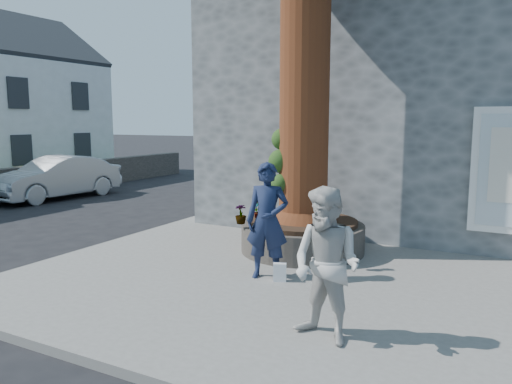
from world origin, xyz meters
The scene contains 13 objects.
ground centered at (0.00, 0.00, 0.00)m, with size 120.00×120.00×0.00m, color black.
pavement centered at (1.50, 1.00, 0.06)m, with size 9.00×8.00×0.12m, color slate.
yellow_line centered at (-3.05, 1.00, 0.00)m, with size 0.10×30.00×0.01m, color yellow.
stone_shop centered at (2.50, 7.20, 3.16)m, with size 10.30×8.30×6.30m.
planter centered at (0.80, 2.00, 0.41)m, with size 2.30×2.30×0.60m.
man centered at (0.93, 0.27, 1.03)m, with size 0.66×0.43×1.81m, color #151F3C.
woman centered at (2.52, -1.44, 0.99)m, with size 0.85×0.66×1.74m, color beige.
shopping_bag centered at (1.18, 0.20, 0.26)m, with size 0.20×0.12×0.28m, color white.
car_silver centered at (-9.08, 4.78, 0.70)m, with size 1.47×4.22×1.39m, color #93979A.
plant_a centered at (-0.05, 1.75, 0.91)m, with size 0.20×0.13×0.38m, color gray.
plant_b centered at (1.65, 1.15, 0.89)m, with size 0.19×0.18×0.35m, color gray.
plant_c centered at (-0.05, 1.15, 0.90)m, with size 0.20×0.20×0.36m, color gray.
plant_d centered at (0.46, 2.55, 0.88)m, with size 0.29×0.26×0.33m, color gray.
Camera 1 is at (4.33, -6.49, 2.58)m, focal length 35.00 mm.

